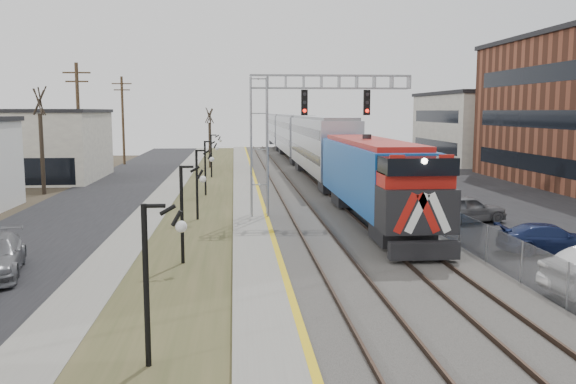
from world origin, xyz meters
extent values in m
cube|color=black|center=(-11.50, 35.00, 0.02)|extent=(7.00, 120.00, 0.04)
cube|color=gray|center=(-7.00, 35.00, 0.04)|extent=(2.00, 120.00, 0.08)
cube|color=#3F4525|center=(-4.00, 35.00, 0.03)|extent=(4.00, 120.00, 0.06)
cube|color=gray|center=(-1.00, 35.00, 0.12)|extent=(2.00, 120.00, 0.24)
cube|color=#595651|center=(4.00, 35.00, 0.10)|extent=(8.00, 120.00, 0.20)
cube|color=black|center=(16.00, 35.00, 0.02)|extent=(16.00, 120.00, 0.04)
cube|color=gold|center=(-0.12, 35.00, 0.24)|extent=(0.24, 120.00, 0.01)
cube|color=#2D2119|center=(1.25, 35.00, 0.28)|extent=(0.08, 120.00, 0.15)
cube|color=#2D2119|center=(2.75, 35.00, 0.28)|extent=(0.08, 120.00, 0.15)
cube|color=#2D2119|center=(4.75, 35.00, 0.28)|extent=(0.08, 120.00, 0.15)
cube|color=#2D2119|center=(6.25, 35.00, 0.28)|extent=(0.08, 120.00, 0.15)
cube|color=#144FA6|center=(5.50, 25.37, 2.47)|extent=(3.00, 17.00, 4.25)
cube|color=black|center=(5.50, 16.67, 0.70)|extent=(2.80, 0.50, 0.70)
cube|color=#A2A4AD|center=(5.50, 45.67, 3.01)|extent=(3.00, 22.00, 5.33)
cube|color=#A2A4AD|center=(5.50, 68.47, 3.01)|extent=(3.00, 22.00, 5.33)
cube|color=#A2A4AD|center=(5.50, 91.27, 3.01)|extent=(3.00, 22.00, 5.33)
cube|color=gray|center=(-0.50, 28.00, 4.00)|extent=(1.00, 1.00, 8.00)
cube|color=gray|center=(3.50, 28.00, 7.75)|extent=(9.00, 0.80, 0.80)
cube|color=black|center=(2.00, 27.55, 6.60)|extent=(0.35, 0.25, 1.40)
cube|color=black|center=(5.50, 27.55, 6.60)|extent=(0.35, 0.25, 1.40)
cylinder|color=black|center=(-4.00, 8.00, 2.00)|extent=(0.14, 0.14, 4.00)
cylinder|color=black|center=(-4.00, 18.00, 2.00)|extent=(0.14, 0.14, 4.00)
cylinder|color=black|center=(-4.00, 28.00, 2.00)|extent=(0.14, 0.14, 4.00)
cylinder|color=black|center=(-4.00, 38.00, 2.00)|extent=(0.14, 0.14, 4.00)
cylinder|color=black|center=(-4.00, 50.00, 2.00)|extent=(0.14, 0.14, 4.00)
cylinder|color=#4C3823|center=(-14.50, 45.00, 5.00)|extent=(0.28, 0.28, 10.00)
cylinder|color=#4C3823|center=(-14.50, 65.00, 5.00)|extent=(0.28, 0.28, 10.00)
cube|color=gray|center=(8.20, 35.00, 0.80)|extent=(0.04, 120.00, 1.60)
cube|color=beige|center=(-21.00, 50.00, 3.00)|extent=(14.00, 12.00, 6.00)
cube|color=beige|center=(30.00, 65.00, 4.00)|extent=(16.00, 18.00, 8.00)
cylinder|color=#382D23|center=(-16.00, 40.00, 2.97)|extent=(0.30, 0.30, 5.95)
cylinder|color=#382D23|center=(-4.50, 60.00, 2.45)|extent=(0.30, 0.30, 4.90)
imported|color=#15214B|center=(11.60, 18.42, 0.64)|extent=(4.54, 2.19, 1.27)
imported|color=slate|center=(10.73, 25.78, 0.77)|extent=(4.85, 2.91, 1.55)
imported|color=#0C3E16|center=(12.99, 40.57, 0.68)|extent=(4.16, 1.56, 1.36)
imported|color=black|center=(12.08, 44.30, 0.72)|extent=(4.52, 2.14, 1.43)
camera|label=1|loc=(-1.89, -6.20, 6.14)|focal=38.00mm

